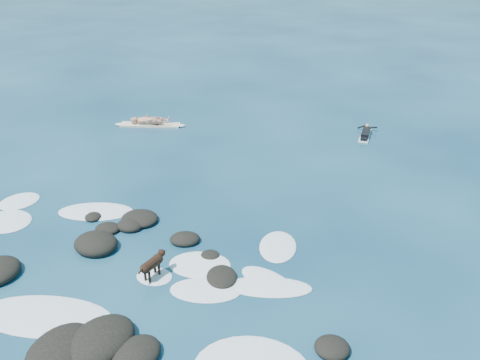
% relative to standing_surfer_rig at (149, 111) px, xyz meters
% --- Properties ---
extents(ground, '(160.00, 160.00, 0.00)m').
position_rel_standing_surfer_rig_xyz_m(ground, '(5.31, -9.82, -0.81)').
color(ground, '#0A2642').
rests_on(ground, ground).
extents(reef_rocks, '(11.24, 7.75, 0.64)m').
position_rel_standing_surfer_rig_xyz_m(reef_rocks, '(6.02, -12.47, -0.69)').
color(reef_rocks, black).
rests_on(reef_rocks, ground).
extents(breaking_foam, '(14.02, 7.76, 0.12)m').
position_rel_standing_surfer_rig_xyz_m(breaking_foam, '(5.40, -11.59, -0.80)').
color(breaking_foam, white).
rests_on(breaking_foam, ground).
extents(standing_surfer_rig, '(3.55, 1.53, 2.06)m').
position_rel_standing_surfer_rig_xyz_m(standing_surfer_rig, '(0.00, 0.00, 0.00)').
color(standing_surfer_rig, beige).
rests_on(standing_surfer_rig, ground).
extents(paddling_surfer_rig, '(0.98, 2.18, 0.38)m').
position_rel_standing_surfer_rig_xyz_m(paddling_surfer_rig, '(10.42, 2.62, -0.69)').
color(paddling_surfer_rig, white).
rests_on(paddling_surfer_rig, ground).
extents(dog, '(0.45, 1.23, 0.78)m').
position_rel_standing_surfer_rig_xyz_m(dog, '(6.55, -11.10, -0.29)').
color(dog, black).
rests_on(dog, ground).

